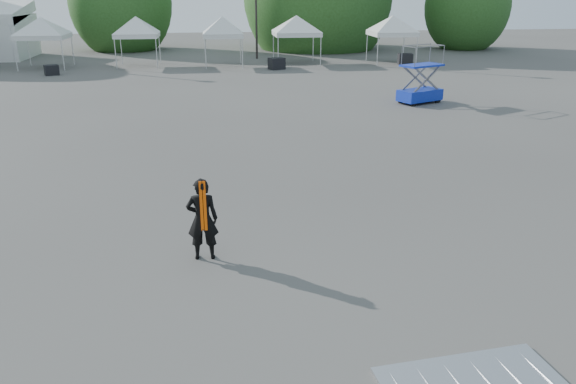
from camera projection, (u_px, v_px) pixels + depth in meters
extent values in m
plane|color=#474442|center=(242.00, 219.00, 13.25)|extent=(120.00, 120.00, 0.00)
cylinder|color=#382314|center=(124.00, 37.00, 49.10)|extent=(0.36, 0.36, 2.27)
ellipsoid|color=#254C19|center=(121.00, 3.00, 48.14)|extent=(4.16, 4.16, 4.78)
cylinder|color=#382314|center=(317.00, 32.00, 50.23)|extent=(0.36, 0.36, 2.80)
cylinder|color=#382314|center=(464.00, 37.00, 50.12)|extent=(0.36, 0.36, 2.10)
ellipsoid|color=#254C19|center=(467.00, 6.00, 49.24)|extent=(3.84, 3.84, 4.42)
cylinder|color=silver|center=(16.00, 56.00, 36.37)|extent=(0.06, 0.06, 2.00)
cylinder|color=silver|center=(63.00, 55.00, 36.74)|extent=(0.06, 0.06, 2.00)
cylinder|color=silver|center=(29.00, 51.00, 39.11)|extent=(0.06, 0.06, 2.00)
cylinder|color=silver|center=(73.00, 50.00, 39.48)|extent=(0.06, 0.06, 2.00)
cube|color=silver|center=(43.00, 36.00, 37.55)|extent=(3.14, 3.14, 0.30)
pyramid|color=silver|center=(40.00, 17.00, 37.12)|extent=(4.45, 4.45, 1.10)
cylinder|color=silver|center=(116.00, 54.00, 37.54)|extent=(0.06, 0.06, 2.00)
cylinder|color=silver|center=(157.00, 53.00, 37.88)|extent=(0.06, 0.06, 2.00)
cylinder|color=silver|center=(121.00, 50.00, 40.06)|extent=(0.06, 0.06, 2.00)
cylinder|color=silver|center=(160.00, 49.00, 40.40)|extent=(0.06, 0.06, 2.00)
cube|color=silver|center=(137.00, 35.00, 38.60)|extent=(2.90, 2.90, 0.30)
pyramid|color=silver|center=(135.00, 16.00, 38.17)|extent=(4.10, 4.10, 1.10)
cylinder|color=silver|center=(205.00, 54.00, 37.54)|extent=(0.06, 0.06, 2.00)
cylinder|color=silver|center=(242.00, 53.00, 37.85)|extent=(0.06, 0.06, 2.00)
cylinder|color=silver|center=(206.00, 50.00, 39.84)|extent=(0.06, 0.06, 2.00)
cylinder|color=silver|center=(240.00, 49.00, 40.15)|extent=(0.06, 0.06, 2.00)
cube|color=silver|center=(223.00, 35.00, 38.48)|extent=(2.67, 2.67, 0.30)
pyramid|color=silver|center=(222.00, 16.00, 38.05)|extent=(3.78, 3.78, 1.10)
cylinder|color=silver|center=(278.00, 52.00, 38.65)|extent=(0.06, 0.06, 2.00)
cylinder|color=silver|center=(321.00, 51.00, 39.03)|extent=(0.06, 0.06, 2.00)
cylinder|color=silver|center=(273.00, 47.00, 41.43)|extent=(0.06, 0.06, 2.00)
cylinder|color=silver|center=(313.00, 47.00, 41.81)|extent=(0.06, 0.06, 2.00)
cube|color=silver|center=(296.00, 34.00, 39.86)|extent=(3.18, 3.18, 0.30)
pyramid|color=silver|center=(297.00, 15.00, 39.43)|extent=(4.50, 4.50, 1.10)
cylinder|color=silver|center=(378.00, 51.00, 38.90)|extent=(0.06, 0.06, 2.00)
cylinder|color=silver|center=(417.00, 51.00, 39.26)|extent=(0.06, 0.06, 2.00)
cylinder|color=silver|center=(367.00, 47.00, 41.54)|extent=(0.06, 0.06, 2.00)
cylinder|color=silver|center=(404.00, 47.00, 41.90)|extent=(0.06, 0.06, 2.00)
cube|color=silver|center=(392.00, 33.00, 40.03)|extent=(3.03, 3.03, 0.30)
pyramid|color=silver|center=(393.00, 15.00, 39.60)|extent=(4.29, 4.29, 1.10)
imported|color=black|center=(202.00, 219.00, 11.04)|extent=(0.63, 0.42, 1.69)
cube|color=#FF5305|center=(201.00, 206.00, 10.76)|extent=(0.14, 0.02, 1.02)
cube|color=#0E0CA2|center=(420.00, 95.00, 26.45)|extent=(2.30, 1.80, 0.52)
cube|color=#0E0CA2|center=(422.00, 65.00, 25.98)|extent=(2.21, 1.72, 0.09)
cylinder|color=black|center=(414.00, 103.00, 25.80)|extent=(0.33, 0.25, 0.31)
cylinder|color=black|center=(438.00, 100.00, 26.58)|extent=(0.33, 0.25, 0.31)
cylinder|color=black|center=(401.00, 100.00, 26.49)|extent=(0.33, 0.25, 0.31)
cylinder|color=black|center=(424.00, 97.00, 27.26)|extent=(0.33, 0.25, 0.31)
cube|color=#A9ACB1|center=(473.00, 384.00, 7.67)|extent=(2.62, 1.49, 0.06)
cube|color=black|center=(52.00, 70.00, 34.99)|extent=(1.00, 0.90, 0.63)
cube|color=black|center=(277.00, 64.00, 37.49)|extent=(1.17, 1.05, 0.75)
cube|color=black|center=(405.00, 59.00, 39.99)|extent=(1.04, 0.85, 0.75)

